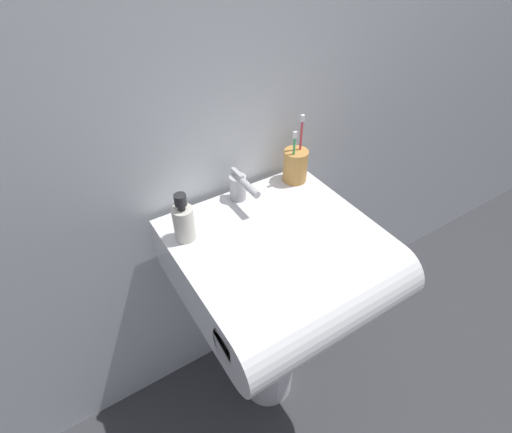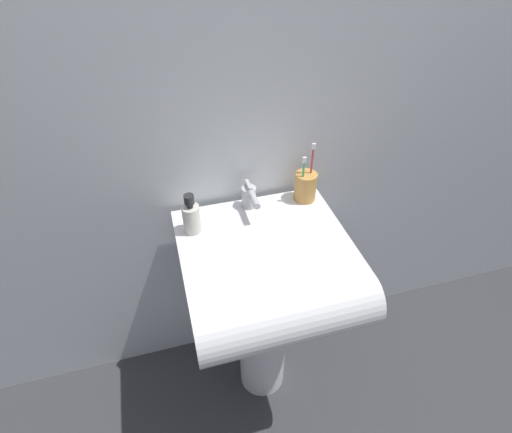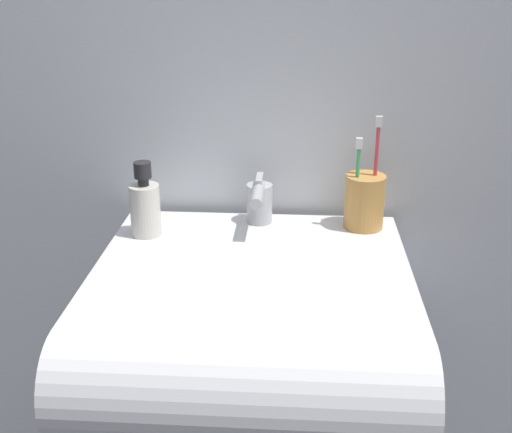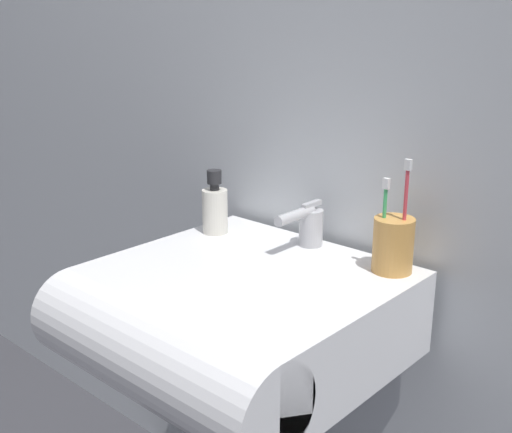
% 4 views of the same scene
% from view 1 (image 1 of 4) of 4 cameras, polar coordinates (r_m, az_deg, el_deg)
% --- Properties ---
extents(ground_plane, '(6.00, 6.00, 0.00)m').
position_cam_1_polar(ground_plane, '(1.75, 1.66, -22.71)').
color(ground_plane, '#38383D').
rests_on(ground_plane, ground).
extents(wall_back, '(5.00, 0.05, 2.40)m').
position_cam_1_polar(wall_back, '(1.10, -5.59, 20.93)').
color(wall_back, silver).
rests_on(wall_back, ground).
extents(sink_pedestal, '(0.19, 0.19, 0.65)m').
position_cam_1_polar(sink_pedestal, '(1.47, 1.91, -16.82)').
color(sink_pedestal, white).
rests_on(sink_pedestal, ground).
extents(sink_basin, '(0.54, 0.54, 0.17)m').
position_cam_1_polar(sink_basin, '(1.11, 4.14, -7.37)').
color(sink_basin, white).
rests_on(sink_basin, sink_pedestal).
extents(faucet, '(0.05, 0.14, 0.09)m').
position_cam_1_polar(faucet, '(1.18, -2.32, 4.27)').
color(faucet, '#B7B7BC').
rests_on(faucet, sink_basin).
extents(toothbrush_cup, '(0.08, 0.08, 0.22)m').
position_cam_1_polar(toothbrush_cup, '(1.27, 5.64, 7.30)').
color(toothbrush_cup, '#D19347').
rests_on(toothbrush_cup, sink_basin).
extents(soap_bottle, '(0.06, 0.06, 0.14)m').
position_cam_1_polar(soap_bottle, '(1.05, -10.30, -0.69)').
color(soap_bottle, silver).
rests_on(soap_bottle, sink_basin).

